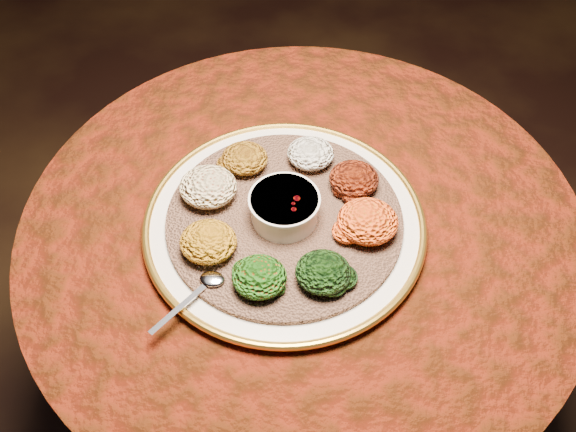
# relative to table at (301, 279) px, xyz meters

# --- Properties ---
(table) EXTENTS (0.96, 0.96, 0.73)m
(table) POSITION_rel_table_xyz_m (0.00, 0.00, 0.00)
(table) COLOR black
(table) RESTS_ON ground
(platter) EXTENTS (0.57, 0.57, 0.02)m
(platter) POSITION_rel_table_xyz_m (-0.03, -0.02, 0.19)
(platter) COLOR beige
(platter) RESTS_ON table
(injera) EXTENTS (0.44, 0.44, 0.01)m
(injera) POSITION_rel_table_xyz_m (-0.03, -0.02, 0.20)
(injera) COLOR #8A5E45
(injera) RESTS_ON platter
(stew_bowl) EXTENTS (0.12, 0.12, 0.05)m
(stew_bowl) POSITION_rel_table_xyz_m (-0.03, -0.02, 0.24)
(stew_bowl) COLOR silver
(stew_bowl) RESTS_ON injera
(spoon) EXTENTS (0.09, 0.12, 0.01)m
(spoon) POSITION_rel_table_xyz_m (-0.12, -0.17, 0.21)
(spoon) COLOR silver
(spoon) RESTS_ON injera
(portion_ayib) EXTENTS (0.08, 0.08, 0.04)m
(portion_ayib) POSITION_rel_table_xyz_m (-0.00, 0.11, 0.23)
(portion_ayib) COLOR white
(portion_ayib) RESTS_ON injera
(portion_kitfo) EXTENTS (0.08, 0.08, 0.04)m
(portion_kitfo) POSITION_rel_table_xyz_m (0.08, 0.06, 0.23)
(portion_kitfo) COLOR black
(portion_kitfo) RESTS_ON injera
(portion_tikil) EXTENTS (0.10, 0.09, 0.05)m
(portion_tikil) POSITION_rel_table_xyz_m (0.11, -0.03, 0.23)
(portion_tikil) COLOR #A8690E
(portion_tikil) RESTS_ON injera
(portion_gomen) EXTENTS (0.09, 0.08, 0.04)m
(portion_gomen) POSITION_rel_table_xyz_m (0.05, -0.13, 0.23)
(portion_gomen) COLOR black
(portion_gomen) RESTS_ON injera
(portion_mixveg) EXTENTS (0.08, 0.08, 0.04)m
(portion_mixveg) POSITION_rel_table_xyz_m (-0.04, -0.16, 0.23)
(portion_mixveg) COLOR #A5230A
(portion_mixveg) RESTS_ON injera
(portion_kik) EXTENTS (0.09, 0.09, 0.04)m
(portion_kik) POSITION_rel_table_xyz_m (-0.13, -0.10, 0.23)
(portion_kik) COLOR #B06E0F
(portion_kik) RESTS_ON injera
(portion_timatim) EXTENTS (0.10, 0.09, 0.05)m
(portion_timatim) POSITION_rel_table_xyz_m (-0.16, 0.00, 0.23)
(portion_timatim) COLOR maroon
(portion_timatim) RESTS_ON injera
(portion_shiro) EXTENTS (0.08, 0.08, 0.04)m
(portion_shiro) POSITION_rel_table_xyz_m (-0.12, 0.08, 0.23)
(portion_shiro) COLOR #885A10
(portion_shiro) RESTS_ON injera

